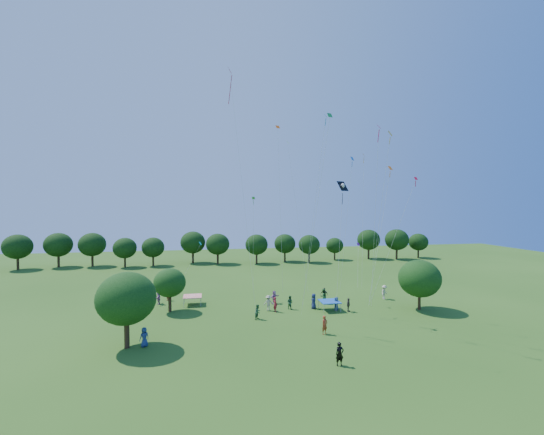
{
  "coord_description": "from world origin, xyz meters",
  "views": [
    {
      "loc": [
        -6.51,
        -20.63,
        12.23
      ],
      "look_at": [
        0.0,
        14.0,
        11.0
      ],
      "focal_mm": 24.0,
      "sensor_mm": 36.0,
      "label": 1
    }
  ],
  "objects_px": {
    "man_in_black": "(340,354)",
    "pirate_kite": "(343,188)",
    "near_tree_north": "(170,283)",
    "near_tree_west": "(126,298)",
    "tent_red_stripe": "(193,296)",
    "red_high_kite": "(234,113)",
    "near_tree_east": "(420,278)",
    "tent_blue": "(329,301)"
  },
  "relations": [
    {
      "from": "tent_blue",
      "to": "red_high_kite",
      "type": "bearing_deg",
      "value": -176.75
    },
    {
      "from": "near_tree_east",
      "to": "tent_red_stripe",
      "type": "bearing_deg",
      "value": 164.98
    },
    {
      "from": "near_tree_north",
      "to": "pirate_kite",
      "type": "bearing_deg",
      "value": -16.6
    },
    {
      "from": "tent_red_stripe",
      "to": "man_in_black",
      "type": "distance_m",
      "value": 22.49
    },
    {
      "from": "tent_red_stripe",
      "to": "tent_blue",
      "type": "bearing_deg",
      "value": -18.8
    },
    {
      "from": "tent_red_stripe",
      "to": "pirate_kite",
      "type": "relative_size",
      "value": 0.16
    },
    {
      "from": "pirate_kite",
      "to": "tent_red_stripe",
      "type": "bearing_deg",
      "value": 153.77
    },
    {
      "from": "tent_red_stripe",
      "to": "red_high_kite",
      "type": "distance_m",
      "value": 22.29
    },
    {
      "from": "near_tree_west",
      "to": "red_high_kite",
      "type": "relative_size",
      "value": 0.25
    },
    {
      "from": "man_in_black",
      "to": "tent_red_stripe",
      "type": "bearing_deg",
      "value": 116.37
    },
    {
      "from": "red_high_kite",
      "to": "pirate_kite",
      "type": "bearing_deg",
      "value": -9.9
    },
    {
      "from": "near_tree_west",
      "to": "near_tree_east",
      "type": "relative_size",
      "value": 1.12
    },
    {
      "from": "near_tree_north",
      "to": "near_tree_west",
      "type": "bearing_deg",
      "value": -104.45
    },
    {
      "from": "near_tree_west",
      "to": "tent_blue",
      "type": "distance_m",
      "value": 22.28
    },
    {
      "from": "near_tree_west",
      "to": "man_in_black",
      "type": "xyz_separation_m",
      "value": [
        16.62,
        -6.65,
        -3.36
      ]
    },
    {
      "from": "tent_blue",
      "to": "man_in_black",
      "type": "xyz_separation_m",
      "value": [
        -4.17,
        -13.98,
        -0.14
      ]
    },
    {
      "from": "near_tree_north",
      "to": "tent_red_stripe",
      "type": "height_order",
      "value": "near_tree_north"
    },
    {
      "from": "pirate_kite",
      "to": "near_tree_west",
      "type": "bearing_deg",
      "value": -167.54
    },
    {
      "from": "near_tree_west",
      "to": "near_tree_north",
      "type": "bearing_deg",
      "value": 75.55
    },
    {
      "from": "tent_blue",
      "to": "man_in_black",
      "type": "bearing_deg",
      "value": -106.61
    },
    {
      "from": "man_in_black",
      "to": "near_tree_west",
      "type": "bearing_deg",
      "value": 153.76
    },
    {
      "from": "near_tree_east",
      "to": "red_high_kite",
      "type": "relative_size",
      "value": 0.23
    },
    {
      "from": "near_tree_west",
      "to": "pirate_kite",
      "type": "distance_m",
      "value": 23.89
    },
    {
      "from": "tent_red_stripe",
      "to": "red_high_kite",
      "type": "height_order",
      "value": "red_high_kite"
    },
    {
      "from": "tent_red_stripe",
      "to": "man_in_black",
      "type": "relative_size",
      "value": 1.23
    },
    {
      "from": "near_tree_west",
      "to": "red_high_kite",
      "type": "bearing_deg",
      "value": 34.37
    },
    {
      "from": "near_tree_north",
      "to": "tent_blue",
      "type": "height_order",
      "value": "near_tree_north"
    },
    {
      "from": "pirate_kite",
      "to": "red_high_kite",
      "type": "distance_m",
      "value": 14.1
    },
    {
      "from": "near_tree_north",
      "to": "man_in_black",
      "type": "height_order",
      "value": "near_tree_north"
    },
    {
      "from": "near_tree_north",
      "to": "red_high_kite",
      "type": "distance_m",
      "value": 20.32
    },
    {
      "from": "tent_red_stripe",
      "to": "pirate_kite",
      "type": "bearing_deg",
      "value": -26.23
    },
    {
      "from": "near_tree_east",
      "to": "pirate_kite",
      "type": "xyz_separation_m",
      "value": [
        -9.93,
        -0.96,
        10.4
      ]
    },
    {
      "from": "near_tree_west",
      "to": "tent_red_stripe",
      "type": "relative_size",
      "value": 2.96
    },
    {
      "from": "tent_blue",
      "to": "pirate_kite",
      "type": "bearing_deg",
      "value": -79.6
    },
    {
      "from": "near_tree_west",
      "to": "red_high_kite",
      "type": "height_order",
      "value": "red_high_kite"
    },
    {
      "from": "red_high_kite",
      "to": "man_in_black",
      "type": "bearing_deg",
      "value": -62.95
    },
    {
      "from": "near_tree_east",
      "to": "man_in_black",
      "type": "height_order",
      "value": "near_tree_east"
    },
    {
      "from": "man_in_black",
      "to": "red_high_kite",
      "type": "xyz_separation_m",
      "value": [
        -6.82,
        13.36,
        21.1
      ]
    },
    {
      "from": "tent_red_stripe",
      "to": "pirate_kite",
      "type": "xyz_separation_m",
      "value": [
        16.16,
        -7.96,
        13.02
      ]
    },
    {
      "from": "man_in_black",
      "to": "pirate_kite",
      "type": "height_order",
      "value": "pirate_kite"
    },
    {
      "from": "near_tree_west",
      "to": "near_tree_north",
      "type": "height_order",
      "value": "near_tree_west"
    },
    {
      "from": "near_tree_east",
      "to": "pirate_kite",
      "type": "height_order",
      "value": "pirate_kite"
    }
  ]
}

